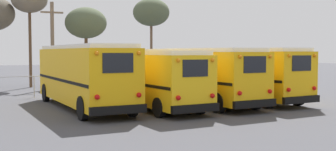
# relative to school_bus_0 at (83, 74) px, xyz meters

# --- Properties ---
(ground_plane) EXTENTS (160.00, 160.00, 0.00)m
(ground_plane) POSITION_rel_school_bus_0_xyz_m (4.79, 0.13, -1.83)
(ground_plane) COLOR #424247
(school_bus_0) EXTENTS (2.75, 10.75, 3.36)m
(school_bus_0) POSITION_rel_school_bus_0_xyz_m (0.00, 0.00, 0.00)
(school_bus_0) COLOR #EAAA0F
(school_bus_0) RESTS_ON ground
(school_bus_1) EXTENTS (2.88, 10.27, 3.05)m
(school_bus_1) POSITION_rel_school_bus_0_xyz_m (3.19, -0.98, -0.18)
(school_bus_1) COLOR yellow
(school_bus_1) RESTS_ON ground
(school_bus_2) EXTENTS (3.05, 11.02, 3.20)m
(school_bus_2) POSITION_rel_school_bus_0_xyz_m (6.39, -0.66, -0.09)
(school_bus_2) COLOR #EAAA0F
(school_bus_2) RESTS_ON ground
(school_bus_3) EXTENTS (3.14, 10.59, 3.22)m
(school_bus_3) POSITION_rel_school_bus_0_xyz_m (9.58, -0.58, -0.08)
(school_bus_3) COLOR #EAAA0F
(school_bus_3) RESTS_ON ground
(utility_pole) EXTENTS (1.80, 0.29, 7.06)m
(utility_pole) POSITION_rel_school_bus_0_xyz_m (1.00, 12.97, 1.85)
(utility_pole) COLOR #75604C
(utility_pole) RESTS_ON ground
(bare_tree_0) EXTENTS (3.56, 3.56, 6.83)m
(bare_tree_0) POSITION_rel_school_bus_0_xyz_m (3.98, 13.63, 3.63)
(bare_tree_0) COLOR brown
(bare_tree_0) RESTS_ON ground
(bare_tree_2) EXTENTS (2.98, 2.98, 8.54)m
(bare_tree_2) POSITION_rel_school_bus_0_xyz_m (-0.42, 15.14, 5.51)
(bare_tree_2) COLOR brown
(bare_tree_2) RESTS_ON ground
(bare_tree_3) EXTENTS (4.00, 4.00, 8.84)m
(bare_tree_3) POSITION_rel_school_bus_0_xyz_m (13.13, 20.25, 5.47)
(bare_tree_3) COLOR brown
(bare_tree_3) RESTS_ON ground
(fence_line) EXTENTS (17.64, 0.06, 1.42)m
(fence_line) POSITION_rel_school_bus_0_xyz_m (4.79, 6.62, -0.84)
(fence_line) COLOR #939399
(fence_line) RESTS_ON ground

